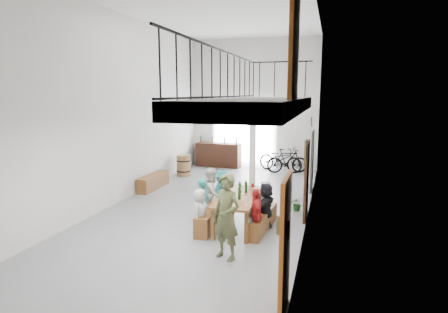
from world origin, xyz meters
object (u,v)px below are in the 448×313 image
(tasting_table, at_px, (239,199))
(serving_counter, at_px, (218,155))
(oak_barrel, at_px, (184,166))
(bench_inner, at_px, (212,215))
(host_standing, at_px, (226,217))
(bicycle_near, at_px, (280,159))
(side_bench, at_px, (153,181))

(tasting_table, bearing_deg, serving_counter, 109.42)
(oak_barrel, bearing_deg, tasting_table, -55.20)
(bench_inner, bearing_deg, tasting_table, -2.96)
(tasting_table, xyz_separation_m, host_standing, (0.18, -1.75, 0.15))
(bench_inner, xyz_separation_m, host_standing, (0.87, -1.75, 0.61))
(tasting_table, height_order, oak_barrel, oak_barrel)
(tasting_table, bearing_deg, bicycle_near, 88.11)
(serving_counter, distance_m, bicycle_near, 2.78)
(side_bench, xyz_separation_m, bicycle_near, (3.78, 4.05, 0.28))
(bench_inner, distance_m, oak_barrel, 5.68)
(bench_inner, distance_m, host_standing, 2.04)
(tasting_table, height_order, bench_inner, tasting_table)
(tasting_table, relative_size, oak_barrel, 2.70)
(oak_barrel, relative_size, bicycle_near, 0.42)
(bench_inner, xyz_separation_m, bicycle_near, (0.77, 6.90, 0.28))
(serving_counter, height_order, host_standing, host_standing)
(serving_counter, distance_m, host_standing, 9.35)
(tasting_table, bearing_deg, bench_inner, 179.38)
(side_bench, xyz_separation_m, host_standing, (3.87, -4.59, 0.61))
(tasting_table, bearing_deg, oak_barrel, 123.63)
(side_bench, relative_size, host_standing, 1.01)
(bench_inner, relative_size, oak_barrel, 2.52)
(bicycle_near, bearing_deg, serving_counter, 105.22)
(serving_counter, bearing_deg, side_bench, -99.16)
(host_standing, distance_m, bicycle_near, 8.65)
(host_standing, height_order, bicycle_near, host_standing)
(serving_counter, bearing_deg, tasting_table, -65.32)
(tasting_table, height_order, bicycle_near, bicycle_near)
(oak_barrel, distance_m, bicycle_near, 4.03)
(bench_inner, relative_size, side_bench, 1.20)
(bench_inner, height_order, bicycle_near, bicycle_near)
(tasting_table, height_order, host_standing, host_standing)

